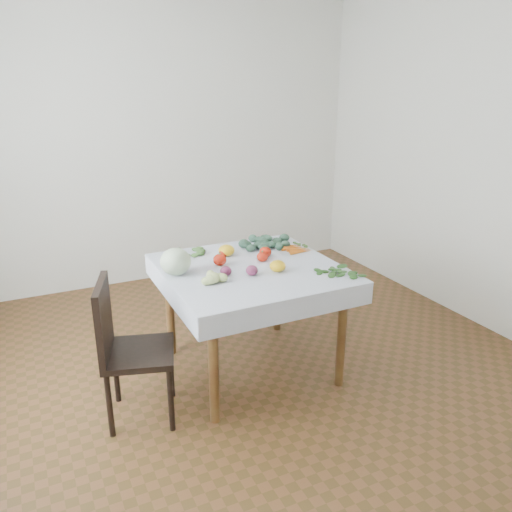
{
  "coord_description": "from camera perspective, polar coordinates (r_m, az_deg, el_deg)",
  "views": [
    {
      "loc": [
        -1.29,
        -2.78,
        1.9
      ],
      "look_at": [
        0.05,
        0.02,
        0.82
      ],
      "focal_mm": 35.0,
      "sensor_mm": 36.0,
      "label": 1
    }
  ],
  "objects": [
    {
      "name": "table",
      "position": [
        3.31,
        -0.62,
        -2.92
      ],
      "size": [
        1.0,
        1.0,
        0.75
      ],
      "color": "brown",
      "rests_on": "ground"
    },
    {
      "name": "ground",
      "position": [
        3.61,
        -0.58,
        -12.59
      ],
      "size": [
        4.0,
        4.0,
        0.0
      ],
      "primitive_type": "plane",
      "color": "brown"
    },
    {
      "name": "tomato_d",
      "position": [
        3.36,
        0.73,
        -0.08
      ],
      "size": [
        0.09,
        0.09,
        0.07
      ],
      "primitive_type": "ellipsoid",
      "rotation": [
        0.0,
        0.0,
        0.18
      ],
      "color": "#B81E0C",
      "rests_on": "tablecloth"
    },
    {
      "name": "tomato_a",
      "position": [
        3.46,
        -3.68,
        0.39
      ],
      "size": [
        0.08,
        0.08,
        0.06
      ],
      "primitive_type": "ellipsoid",
      "rotation": [
        0.0,
        0.0,
        -0.15
      ],
      "color": "#B81E0C",
      "rests_on": "tablecloth"
    },
    {
      "name": "heirloom_back",
      "position": [
        3.48,
        -3.39,
        0.64
      ],
      "size": [
        0.14,
        0.14,
        0.08
      ],
      "primitive_type": "ellipsoid",
      "rotation": [
        0.0,
        0.0,
        -0.23
      ],
      "color": "yellow",
      "rests_on": "tablecloth"
    },
    {
      "name": "onion_b",
      "position": [
        3.12,
        -0.48,
        -1.65
      ],
      "size": [
        0.08,
        0.08,
        0.07
      ],
      "primitive_type": "ellipsoid",
      "rotation": [
        0.0,
        0.0,
        -0.02
      ],
      "color": "#4E162F",
      "rests_on": "tablecloth"
    },
    {
      "name": "dill_bunch",
      "position": [
        3.56,
        -7.68,
        0.47
      ],
      "size": [
        0.21,
        0.2,
        0.02
      ],
      "color": "#497937",
      "rests_on": "tablecloth"
    },
    {
      "name": "chair",
      "position": [
        2.98,
        -14.87,
        -9.52
      ],
      "size": [
        0.49,
        0.49,
        0.87
      ],
      "color": "black",
      "rests_on": "ground"
    },
    {
      "name": "back_wall",
      "position": [
        4.98,
        -10.66,
        12.53
      ],
      "size": [
        4.0,
        0.04,
        2.7
      ],
      "primitive_type": "cube",
      "color": "silver",
      "rests_on": "ground"
    },
    {
      "name": "heirloom_front",
      "position": [
        3.19,
        2.48,
        -1.14
      ],
      "size": [
        0.11,
        0.11,
        0.07
      ],
      "primitive_type": "ellipsoid",
      "rotation": [
        0.0,
        0.0,
        -0.06
      ],
      "color": "yellow",
      "rests_on": "tablecloth"
    },
    {
      "name": "kale_bunch",
      "position": [
        3.7,
        1.3,
        1.57
      ],
      "size": [
        0.39,
        0.3,
        0.05
      ],
      "color": "#33533C",
      "rests_on": "tablecloth"
    },
    {
      "name": "carrot_bunch",
      "position": [
        3.61,
        4.5,
        0.87
      ],
      "size": [
        0.17,
        0.24,
        0.03
      ],
      "color": "#CD4D16",
      "rests_on": "tablecloth"
    },
    {
      "name": "tomatillo_cluster",
      "position": [
        3.03,
        -4.52,
        -2.45
      ],
      "size": [
        0.2,
        0.12,
        0.06
      ],
      "color": "#C4CD76",
      "rests_on": "tablecloth"
    },
    {
      "name": "tablecloth",
      "position": [
        3.27,
        -0.63,
        -1.31
      ],
      "size": [
        1.12,
        1.12,
        0.01
      ],
      "primitive_type": "cube",
      "color": "white",
      "rests_on": "table"
    },
    {
      "name": "basil_bunch",
      "position": [
        3.19,
        9.14,
        -1.98
      ],
      "size": [
        0.3,
        0.21,
        0.01
      ],
      "color": "#214917",
      "rests_on": "tablecloth"
    },
    {
      "name": "tomato_c",
      "position": [
        3.3,
        -4.17,
        -0.44
      ],
      "size": [
        0.1,
        0.1,
        0.08
      ],
      "primitive_type": "ellipsoid",
      "rotation": [
        0.0,
        0.0,
        -0.19
      ],
      "color": "#B81E0C",
      "rests_on": "tablecloth"
    },
    {
      "name": "tomato_b",
      "position": [
        3.44,
        1.08,
        0.45
      ],
      "size": [
        0.09,
        0.09,
        0.07
      ],
      "primitive_type": "ellipsoid",
      "rotation": [
        0.0,
        0.0,
        0.05
      ],
      "color": "#B81E0C",
      "rests_on": "tablecloth"
    },
    {
      "name": "cabbage",
      "position": [
        3.16,
        -9.17,
        -0.63
      ],
      "size": [
        0.21,
        0.21,
        0.17
      ],
      "primitive_type": "ellipsoid",
      "rotation": [
        0.0,
        0.0,
        0.09
      ],
      "color": "beige",
      "rests_on": "tablecloth"
    },
    {
      "name": "onion_a",
      "position": [
        3.12,
        -3.47,
        -1.72
      ],
      "size": [
        0.08,
        0.08,
        0.06
      ],
      "primitive_type": "ellipsoid",
      "rotation": [
        0.0,
        0.0,
        0.15
      ],
      "color": "#4E162F",
      "rests_on": "tablecloth"
    }
  ]
}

